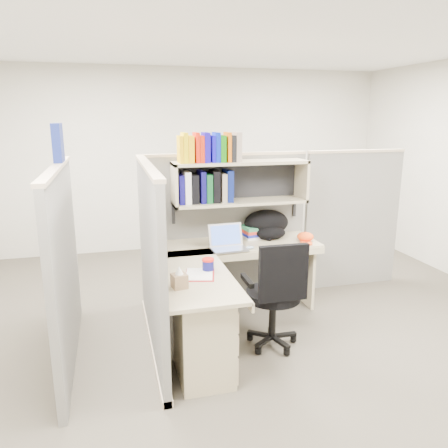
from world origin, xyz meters
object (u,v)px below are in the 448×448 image
object	(u,v)px
desk	(215,308)
laptop	(229,238)
snack_canister	(208,264)
task_chair	(274,311)
backpack	(268,224)

from	to	relation	value
desk	laptop	size ratio (longest dim) A/B	5.11
desk	snack_canister	distance (m)	0.37
snack_canister	laptop	bearing A→B (deg)	57.78
desk	task_chair	bearing A→B (deg)	-1.30
laptop	backpack	xyz separation A→B (m)	(0.53, 0.33, 0.02)
snack_canister	backpack	bearing A→B (deg)	44.72
backpack	snack_canister	xyz separation A→B (m)	(-0.86, -0.85, -0.09)
desk	backpack	xyz separation A→B (m)	(0.83, 0.99, 0.44)
desk	backpack	distance (m)	1.36
snack_canister	desk	bearing A→B (deg)	-79.08
desk	snack_canister	size ratio (longest dim) A/B	16.79
laptop	backpack	size ratio (longest dim) A/B	0.70
desk	laptop	bearing A→B (deg)	65.61
laptop	task_chair	xyz separation A→B (m)	(0.23, -0.67, -0.50)
desk	backpack	size ratio (longest dim) A/B	3.56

